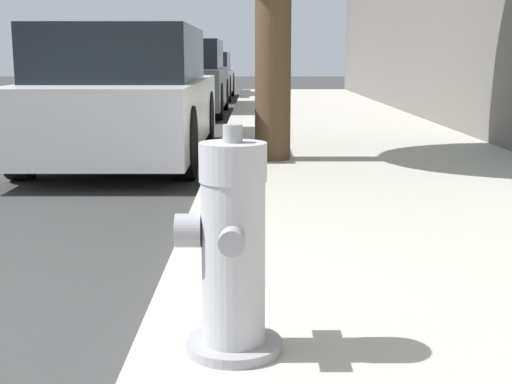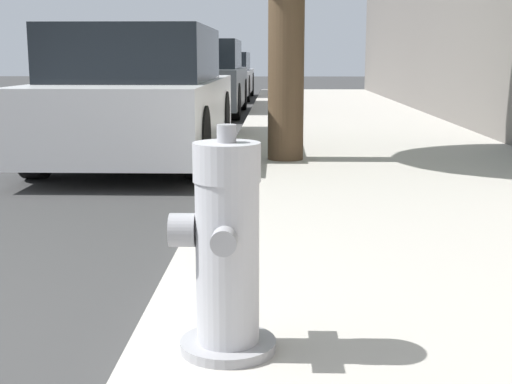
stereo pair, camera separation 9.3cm
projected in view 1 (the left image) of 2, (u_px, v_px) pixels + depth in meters
name	position (u px, v px, depth m)	size (l,w,h in m)	color
fire_hydrant	(236.00, 252.00, 2.40)	(0.36, 0.36, 0.78)	#97979C
parked_car_near	(130.00, 96.00, 7.97)	(1.75, 4.45, 1.47)	silver
parked_car_mid	(185.00, 79.00, 14.16)	(1.76, 4.11, 1.47)	#4C5156
parked_car_far	(203.00, 76.00, 19.44)	(1.80, 4.50, 1.26)	#B7B7BC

